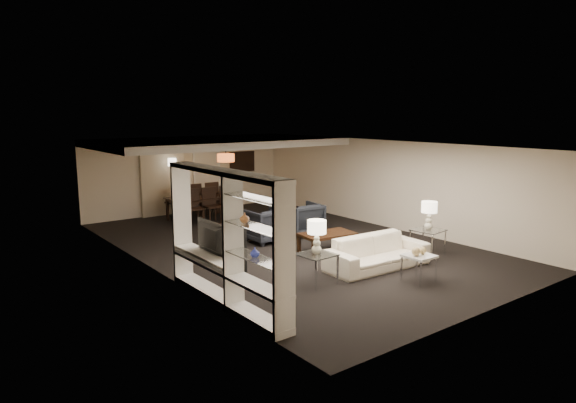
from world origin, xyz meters
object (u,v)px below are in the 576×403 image
(vase_amber, at_px, (245,218))
(dining_table, at_px, (202,208))
(marble_table, at_px, (419,268))
(vase_blue, at_px, (255,252))
(armchair_right, at_px, (302,219))
(floor_lamp, at_px, (173,187))
(television, at_px, (207,238))
(floor_speaker, at_px, (242,254))
(coffee_table, at_px, (327,242))
(chair_nr, at_px, (230,203))
(table_lamp_right, at_px, (429,216))
(armchair_left, at_px, (266,225))
(side_table_right, at_px, (428,242))
(chair_fm, at_px, (192,200))
(side_table_left, at_px, (316,269))
(table_lamp_left, at_px, (317,237))
(chair_nm, at_px, (212,205))
(chair_nl, at_px, (194,208))
(chair_fl, at_px, (175,202))
(sofa, at_px, (377,252))
(pendant_light, at_px, (226,158))
(chair_fr, at_px, (209,198))

(vase_amber, height_order, dining_table, vase_amber)
(marble_table, xyz_separation_m, vase_blue, (-3.65, 0.30, 0.87))
(armchair_right, xyz_separation_m, floor_lamp, (-1.67, 4.47, 0.49))
(television, xyz_separation_m, floor_speaker, (0.74, 0.02, -0.42))
(television, relative_size, floor_speaker, 0.82)
(coffee_table, bearing_deg, chair_nr, 89.81)
(coffee_table, distance_m, table_lamp_right, 2.44)
(armchair_left, relative_size, side_table_right, 1.49)
(dining_table, bearing_deg, table_lamp_right, -74.79)
(armchair_right, distance_m, chair_fm, 4.28)
(marble_table, xyz_separation_m, chair_nr, (0.01, 7.21, 0.26))
(armchair_left, relative_size, side_table_left, 1.49)
(vase_amber, relative_size, floor_speaker, 0.13)
(table_lamp_left, relative_size, chair_nm, 0.62)
(side_table_right, height_order, chair_nm, chair_nm)
(armchair_right, bearing_deg, vase_amber, 48.62)
(side_table_left, height_order, chair_nl, chair_nl)
(coffee_table, relative_size, dining_table, 0.63)
(vase_amber, bearing_deg, chair_fm, 68.90)
(coffee_table, height_order, chair_fl, chair_fl)
(side_table_left, relative_size, marble_table, 1.20)
(side_table_left, xyz_separation_m, chair_nl, (0.51, 6.11, 0.23))
(coffee_table, height_order, armchair_left, armchair_left)
(armchair_right, xyz_separation_m, table_lamp_left, (-2.30, -3.30, 0.49))
(side_table_left, height_order, vase_amber, vase_amber)
(sofa, distance_m, coffee_table, 1.60)
(television, xyz_separation_m, chair_fl, (2.43, 6.61, -0.51))
(chair_nr, bearing_deg, marble_table, -88.41)
(marble_table, bearing_deg, armchair_left, 97.77)
(sofa, xyz_separation_m, chair_nm, (-0.59, 6.11, 0.19))
(table_lamp_left, height_order, chair_nm, table_lamp_left)
(coffee_table, height_order, chair_nr, chair_nr)
(marble_table, relative_size, chair_nr, 0.50)
(armchair_right, distance_m, vase_amber, 5.83)
(sofa, height_order, chair_nr, chair_nr)
(pendant_light, xyz_separation_m, marble_table, (0.04, -7.30, -1.65))
(pendant_light, xyz_separation_m, floor_lamp, (-1.03, 1.57, -1.00))
(armchair_right, height_order, table_lamp_left, table_lamp_left)
(pendant_light, height_order, marble_table, pendant_light)
(chair_nm, bearing_deg, chair_fm, 91.86)
(coffee_table, height_order, television, television)
(side_table_left, bearing_deg, vase_amber, -165.15)
(pendant_light, xyz_separation_m, chair_fr, (0.05, 1.21, -1.39))
(television, relative_size, chair_fl, 0.96)
(coffee_table, distance_m, armchair_right, 1.81)
(pendant_light, relative_size, television, 0.51)
(chair_fr, bearing_deg, side_table_right, 105.24)
(vase_amber, height_order, chair_nr, vase_amber)
(coffee_table, height_order, armchair_right, armchair_right)
(sofa, height_order, dining_table, dining_table)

